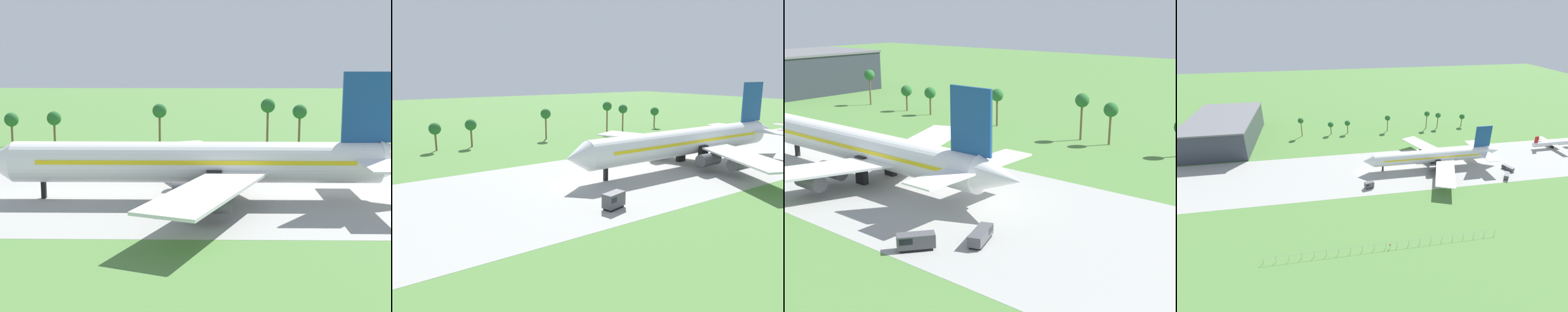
# 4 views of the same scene
# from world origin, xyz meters

# --- Properties ---
(ground_plane) EXTENTS (600.00, 600.00, 0.00)m
(ground_plane) POSITION_xyz_m (0.00, 0.00, 0.00)
(ground_plane) COLOR #517F3D
(taxiway_strip) EXTENTS (320.00, 44.00, 0.02)m
(taxiway_strip) POSITION_xyz_m (0.00, 0.00, 0.01)
(taxiway_strip) COLOR #9E9E99
(taxiway_strip) RESTS_ON ground_plane
(jet_airliner) EXTENTS (72.32, 60.54, 20.55)m
(jet_airliner) POSITION_xyz_m (36.88, -0.51, 6.02)
(jet_airliner) COLOR white
(jet_airliner) RESTS_ON ground_plane
(catering_van) EXTENTS (4.54, 2.97, 2.91)m
(catering_van) POSITION_xyz_m (0.82, -15.47, 1.55)
(catering_van) COLOR black
(catering_van) RESTS_ON ground_plane
(palm_tree_row) EXTENTS (112.42, 3.60, 12.26)m
(palm_tree_row) POSITION_xyz_m (24.35, 54.75, 8.21)
(palm_tree_row) COLOR brown
(palm_tree_row) RESTS_ON ground_plane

